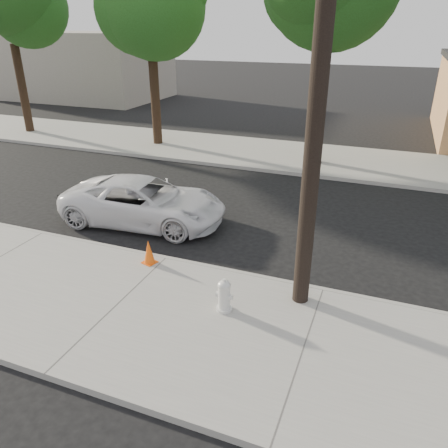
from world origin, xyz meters
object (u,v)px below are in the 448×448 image
at_px(fire_hydrant, 224,296).
at_px(traffic_cone, 149,252).
at_px(utility_pole, 319,81).
at_px(police_cruiser, 144,202).

distance_m(fire_hydrant, traffic_cone, 2.72).
bearing_deg(utility_pole, traffic_cone, 177.03).
xyz_separation_m(utility_pole, fire_hydrant, (-1.40, -0.96, -4.21)).
bearing_deg(police_cruiser, fire_hydrant, -136.51).
bearing_deg(traffic_cone, fire_hydrant, -25.24).
height_order(police_cruiser, traffic_cone, police_cruiser).
relative_size(utility_pole, traffic_cone, 14.56).
bearing_deg(fire_hydrant, police_cruiser, 141.98).
height_order(fire_hydrant, traffic_cone, fire_hydrant).
xyz_separation_m(police_cruiser, traffic_cone, (1.53, -2.37, -0.24)).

